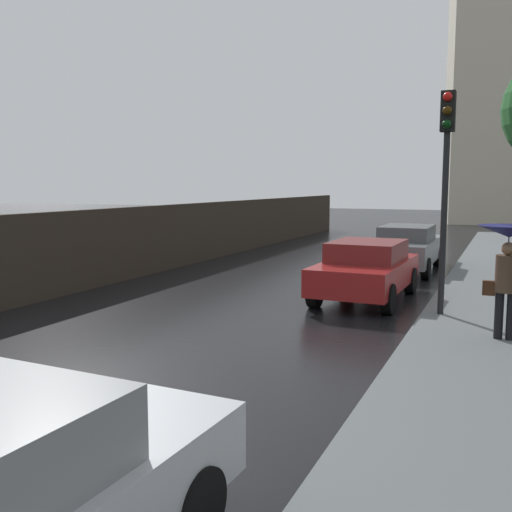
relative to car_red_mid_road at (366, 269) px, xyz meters
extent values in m
cylinder|color=black|center=(-0.73, -9.63, -0.42)|extent=(0.25, 0.62, 0.61)
cylinder|color=black|center=(0.94, -9.70, -0.42)|extent=(0.25, 0.62, 0.61)
cube|color=maroon|center=(0.00, -0.02, -0.10)|extent=(1.81, 3.91, 0.59)
cube|color=maroon|center=(0.00, 0.05, 0.42)|extent=(1.56, 1.99, 0.45)
cylinder|color=black|center=(-0.76, 1.28, -0.40)|extent=(0.23, 0.64, 0.64)
cylinder|color=black|center=(0.82, 1.24, -0.40)|extent=(0.23, 0.64, 0.64)
cylinder|color=black|center=(-0.82, -1.28, -0.40)|extent=(0.23, 0.64, 0.64)
cylinder|color=black|center=(0.76, -1.31, -0.40)|extent=(0.23, 0.64, 0.64)
cube|color=slate|center=(0.11, 5.11, -0.09)|extent=(1.67, 4.44, 0.66)
cube|color=#494D50|center=(0.11, 5.05, 0.46)|extent=(1.46, 2.19, 0.43)
cylinder|color=black|center=(-0.66, 6.57, -0.42)|extent=(0.22, 0.61, 0.61)
cylinder|color=black|center=(0.86, 6.57, -0.42)|extent=(0.22, 0.61, 0.61)
cylinder|color=black|center=(-0.64, 3.64, -0.42)|extent=(0.22, 0.61, 0.61)
cylinder|color=black|center=(0.87, 3.65, -0.42)|extent=(0.22, 0.61, 0.61)
cylinder|color=black|center=(3.07, -3.04, -0.19)|extent=(0.14, 0.14, 0.78)
cylinder|color=black|center=(2.89, -3.04, -0.19)|extent=(0.14, 0.14, 0.78)
cylinder|color=#4C3828|center=(2.98, -3.04, 0.50)|extent=(0.36, 0.36, 0.60)
sphere|color=#8C6647|center=(2.98, -3.04, 0.91)|extent=(0.21, 0.21, 0.21)
cube|color=#3F2314|center=(2.71, -3.04, 0.25)|extent=(0.20, 0.10, 0.24)
cylinder|color=#4C4C51|center=(2.98, -3.04, 0.86)|extent=(0.02, 0.02, 0.84)
cone|color=navy|center=(2.98, -3.04, 1.19)|extent=(0.96, 0.96, 0.19)
cylinder|color=black|center=(1.81, -1.48, 1.17)|extent=(0.12, 0.12, 3.50)
cube|color=black|center=(1.81, -1.48, 3.30)|extent=(0.26, 0.26, 0.75)
sphere|color=red|center=(1.81, -1.65, 3.55)|extent=(0.17, 0.17, 0.17)
sphere|color=#392405|center=(1.81, -1.65, 3.30)|extent=(0.17, 0.17, 0.17)
sphere|color=black|center=(1.81, -1.65, 3.05)|extent=(0.17, 0.17, 0.17)
camera|label=1|loc=(2.97, -13.23, 1.94)|focal=41.10mm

